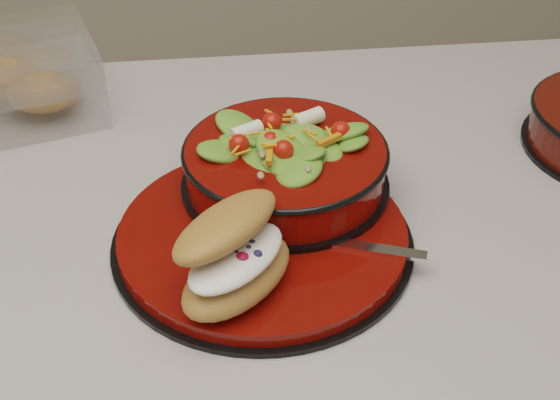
{
  "coord_description": "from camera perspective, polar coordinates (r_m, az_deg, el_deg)",
  "views": [
    {
      "loc": [
        -0.16,
        -0.66,
        1.41
      ],
      "look_at": [
        -0.09,
        -0.04,
        0.94
      ],
      "focal_mm": 50.0,
      "sensor_mm": 36.0,
      "label": 1
    }
  ],
  "objects": [
    {
      "name": "fork",
      "position": [
        0.76,
        3.45,
        -3.05
      ],
      "size": [
        0.18,
        0.08,
        0.0
      ],
      "rotation": [
        0.0,
        0.0,
        1.22
      ],
      "color": "silver",
      "rests_on": "dinner_plate"
    },
    {
      "name": "dinner_plate",
      "position": [
        0.79,
        -1.22,
        -2.73
      ],
      "size": [
        0.31,
        0.31,
        0.02
      ],
      "rotation": [
        0.0,
        0.0,
        0.13
      ],
      "color": "black",
      "rests_on": "island_counter"
    },
    {
      "name": "salad_bowl",
      "position": [
        0.82,
        0.39,
        2.97
      ],
      "size": [
        0.22,
        0.22,
        0.09
      ],
      "rotation": [
        0.0,
        0.0,
        -0.14
      ],
      "color": "black",
      "rests_on": "dinner_plate"
    },
    {
      "name": "croissant",
      "position": [
        0.69,
        -3.24,
        -4.04
      ],
      "size": [
        0.14,
        0.16,
        0.08
      ],
      "rotation": [
        0.0,
        0.0,
        0.83
      ],
      "color": "#A36932",
      "rests_on": "dinner_plate"
    }
  ]
}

